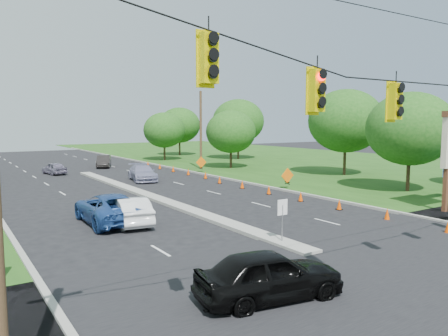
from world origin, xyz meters
TOP-DOWN VIEW (x-y plane):
  - ground at (0.00, 0.00)m, footprint 160.00×160.00m
  - grass_right at (30.00, 20.00)m, footprint 40.00×160.00m
  - cross_street at (0.00, 0.00)m, footprint 160.00×14.00m
  - curb_right at (10.10, 30.00)m, footprint 0.25×110.00m
  - median at (0.00, 21.00)m, footprint 1.00×34.00m
  - median_sign at (0.00, 6.00)m, footprint 0.55×0.06m
  - signal_span at (-0.05, -1.00)m, footprint 25.60×0.32m
  - utility_pole_far_right at (12.50, 35.00)m, footprint 0.28×0.28m
  - cone_0 at (8.08, 3.00)m, footprint 0.32×0.32m
  - cone_1 at (8.08, 6.50)m, footprint 0.32×0.32m
  - cone_2 at (8.08, 10.00)m, footprint 0.32×0.32m
  - cone_3 at (8.08, 13.50)m, footprint 0.32×0.32m
  - cone_4 at (8.08, 17.00)m, footprint 0.32×0.32m
  - cone_5 at (8.08, 20.50)m, footprint 0.32×0.32m
  - cone_6 at (8.08, 24.00)m, footprint 0.32×0.32m
  - cone_7 at (8.68, 27.50)m, footprint 0.32×0.32m
  - cone_8 at (8.68, 31.00)m, footprint 0.32×0.32m
  - cone_9 at (8.68, 34.50)m, footprint 0.32×0.32m
  - cone_10 at (8.68, 38.00)m, footprint 0.32×0.32m
  - cone_11 at (8.68, 41.50)m, footprint 0.32×0.32m
  - work_sign_1 at (10.80, 18.00)m, footprint 1.27×0.58m
  - work_sign_2 at (10.80, 32.00)m, footprint 1.27×0.58m
  - tree_7 at (18.00, 12.00)m, footprint 6.72×6.72m
  - tree_8 at (22.00, 22.00)m, footprint 7.56×7.56m
  - tree_9 at (16.00, 34.00)m, footprint 5.88×5.88m
  - tree_10 at (24.00, 44.00)m, footprint 7.56×7.56m
  - tree_11 at (20.00, 55.00)m, footprint 6.72×6.72m
  - tree_12 at (14.00, 48.00)m, footprint 5.88×5.88m
  - black_sedan at (-4.34, 1.52)m, footprint 4.94×2.63m
  - white_sedan at (-4.27, 13.45)m, footprint 2.22×4.68m
  - blue_pickup at (-5.14, 14.38)m, footprint 2.79×5.88m
  - silver_car_far at (3.05, 29.55)m, footprint 3.04×5.44m
  - silver_car_oncoming at (-2.82, 39.26)m, footprint 2.18×3.94m
  - dark_car_receding at (3.80, 43.49)m, footprint 3.04×4.68m

SIDE VIEW (x-z plane):
  - ground at x=0.00m, z-range 0.00..0.00m
  - grass_right at x=30.00m, z-range -0.03..0.03m
  - cross_street at x=0.00m, z-range -0.01..0.01m
  - curb_right at x=10.10m, z-range -0.08..0.08m
  - median at x=0.00m, z-range -0.09..0.09m
  - cone_0 at x=8.08m, z-range 0.00..0.70m
  - cone_1 at x=8.08m, z-range 0.00..0.70m
  - cone_2 at x=8.08m, z-range 0.00..0.70m
  - cone_3 at x=8.08m, z-range 0.00..0.70m
  - cone_4 at x=8.08m, z-range 0.00..0.70m
  - cone_5 at x=8.08m, z-range 0.00..0.70m
  - cone_6 at x=8.08m, z-range 0.00..0.70m
  - cone_7 at x=8.68m, z-range 0.00..0.70m
  - cone_8 at x=8.68m, z-range 0.00..0.70m
  - cone_9 at x=8.68m, z-range 0.00..0.70m
  - cone_10 at x=8.68m, z-range 0.00..0.70m
  - cone_11 at x=8.68m, z-range 0.00..0.70m
  - silver_car_oncoming at x=-2.82m, z-range 0.00..1.27m
  - dark_car_receding at x=3.80m, z-range 0.00..1.46m
  - white_sedan at x=-4.27m, z-range 0.00..1.48m
  - silver_car_far at x=3.05m, z-range 0.00..1.49m
  - black_sedan at x=-4.34m, z-range 0.00..1.60m
  - blue_pickup at x=-5.14m, z-range 0.00..1.62m
  - work_sign_1 at x=10.80m, z-range 0.41..1.78m
  - work_sign_2 at x=10.80m, z-range 0.41..1.78m
  - median_sign at x=0.00m, z-range 0.44..2.49m
  - tree_9 at x=16.00m, z-range 0.91..7.77m
  - tree_12 at x=14.00m, z-range 0.91..7.77m
  - utility_pole_far_right at x=12.50m, z-range 0.00..9.00m
  - tree_7 at x=18.00m, z-range 1.04..8.88m
  - tree_11 at x=20.00m, z-range 1.04..8.88m
  - signal_span at x=-0.05m, z-range 0.47..9.47m
  - tree_8 at x=22.00m, z-range 1.17..9.99m
  - tree_10 at x=24.00m, z-range 1.17..9.99m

